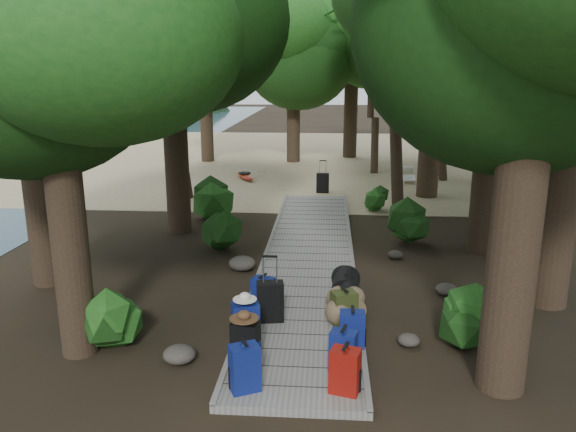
# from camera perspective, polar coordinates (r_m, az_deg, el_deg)

# --- Properties ---
(ground) EXTENTS (120.00, 120.00, 0.00)m
(ground) POSITION_cam_1_polar(r_m,az_deg,el_deg) (11.74, 1.93, -5.91)
(ground) COLOR black
(ground) RESTS_ON ground
(sand_beach) EXTENTS (40.00, 22.00, 0.02)m
(sand_beach) POSITION_cam_1_polar(r_m,az_deg,el_deg) (27.30, 3.29, 5.91)
(sand_beach) COLOR tan
(sand_beach) RESTS_ON ground
(boardwalk) EXTENTS (2.00, 12.00, 0.12)m
(boardwalk) POSITION_cam_1_polar(r_m,az_deg,el_deg) (12.66, 2.12, -4.08)
(boardwalk) COLOR gray
(boardwalk) RESTS_ON ground
(backpack_left_a) EXTENTS (0.44, 0.39, 0.69)m
(backpack_left_a) POSITION_cam_1_polar(r_m,az_deg,el_deg) (7.41, -4.44, -14.92)
(backpack_left_a) COLOR navy
(backpack_left_a) RESTS_ON boardwalk
(backpack_left_b) EXTENTS (0.41, 0.33, 0.68)m
(backpack_left_b) POSITION_cam_1_polar(r_m,az_deg,el_deg) (8.03, -4.34, -12.47)
(backpack_left_b) COLOR black
(backpack_left_b) RESTS_ON boardwalk
(backpack_left_c) EXTENTS (0.46, 0.39, 0.74)m
(backpack_left_c) POSITION_cam_1_polar(r_m,az_deg,el_deg) (8.50, -4.33, -10.66)
(backpack_left_c) COLOR navy
(backpack_left_c) RESTS_ON boardwalk
(backpack_left_d) EXTENTS (0.44, 0.38, 0.55)m
(backpack_left_d) POSITION_cam_1_polar(r_m,az_deg,el_deg) (9.87, -2.56, -7.52)
(backpack_left_d) COLOR navy
(backpack_left_d) RESTS_ON boardwalk
(backpack_right_a) EXTENTS (0.42, 0.35, 0.65)m
(backpack_right_a) POSITION_cam_1_polar(r_m,az_deg,el_deg) (7.39, 5.82, -15.17)
(backpack_right_a) COLOR #9B1A0A
(backpack_right_a) RESTS_ON boardwalk
(backpack_right_b) EXTENTS (0.41, 0.33, 0.64)m
(backpack_right_b) POSITION_cam_1_polar(r_m,az_deg,el_deg) (7.87, 5.63, -13.30)
(backpack_right_b) COLOR navy
(backpack_right_b) RESTS_ON boardwalk
(backpack_right_c) EXTENTS (0.37, 0.26, 0.63)m
(backpack_right_c) POSITION_cam_1_polar(r_m,az_deg,el_deg) (8.47, 6.54, -11.23)
(backpack_right_c) COLOR navy
(backpack_right_c) RESTS_ON boardwalk
(backpack_right_d) EXTENTS (0.47, 0.40, 0.60)m
(backpack_right_d) POSITION_cam_1_polar(r_m,az_deg,el_deg) (9.23, 5.70, -9.06)
(backpack_right_d) COLOR #363F18
(backpack_right_d) RESTS_ON boardwalk
(duffel_right_khaki) EXTENTS (0.67, 0.77, 0.43)m
(duffel_right_khaki) POSITION_cam_1_polar(r_m,az_deg,el_deg) (9.48, 5.87, -8.96)
(duffel_right_khaki) COLOR brown
(duffel_right_khaki) RESTS_ON boardwalk
(duffel_right_black) EXTENTS (0.55, 0.81, 0.48)m
(duffel_right_black) POSITION_cam_1_polar(r_m,az_deg,el_deg) (10.23, 5.90, -6.98)
(duffel_right_black) COLOR black
(duffel_right_black) RESTS_ON boardwalk
(suitcase_on_boardwalk) EXTENTS (0.47, 0.30, 0.67)m
(suitcase_on_boardwalk) POSITION_cam_1_polar(r_m,az_deg,el_deg) (9.25, -1.82, -8.68)
(suitcase_on_boardwalk) COLOR black
(suitcase_on_boardwalk) RESTS_ON boardwalk
(lone_suitcase_on_sand) EXTENTS (0.44, 0.26, 0.67)m
(lone_suitcase_on_sand) POSITION_cam_1_polar(r_m,az_deg,el_deg) (19.37, 3.53, 3.37)
(lone_suitcase_on_sand) COLOR black
(lone_suitcase_on_sand) RESTS_ON sand_beach
(hat_brown) EXTENTS (0.41, 0.41, 0.12)m
(hat_brown) POSITION_cam_1_polar(r_m,az_deg,el_deg) (7.82, -4.49, -9.96)
(hat_brown) COLOR #51351E
(hat_brown) RESTS_ON backpack_left_b
(hat_white) EXTENTS (0.35, 0.35, 0.12)m
(hat_white) POSITION_cam_1_polar(r_m,az_deg,el_deg) (8.30, -4.42, -8.08)
(hat_white) COLOR silver
(hat_white) RESTS_ON backpack_left_c
(kayak) EXTENTS (2.10, 3.39, 0.34)m
(kayak) POSITION_cam_1_polar(r_m,az_deg,el_deg) (21.85, -4.41, 4.20)
(kayak) COLOR #A41F0E
(kayak) RESTS_ON sand_beach
(sun_lounger) EXTENTS (0.72, 1.68, 0.53)m
(sun_lounger) POSITION_cam_1_polar(r_m,az_deg,el_deg) (21.69, 12.12, 4.08)
(sun_lounger) COLOR silver
(sun_lounger) RESTS_ON sand_beach
(tree_right_a) EXTENTS (5.36, 5.36, 8.94)m
(tree_right_a) POSITION_cam_1_polar(r_m,az_deg,el_deg) (7.29, 23.89, 16.25)
(tree_right_a) COLOR black
(tree_right_a) RESTS_ON ground
(tree_right_c) EXTENTS (5.05, 5.05, 8.73)m
(tree_right_c) POSITION_cam_1_polar(r_m,az_deg,el_deg) (13.33, 20.45, 14.81)
(tree_right_c) COLOR black
(tree_right_c) RESTS_ON ground
(tree_right_d) EXTENTS (5.88, 5.88, 10.78)m
(tree_right_d) POSITION_cam_1_polar(r_m,az_deg,el_deg) (15.56, 23.36, 18.18)
(tree_right_d) COLOR black
(tree_right_d) RESTS_ON ground
(tree_right_e) EXTENTS (5.55, 5.55, 10.00)m
(tree_right_e) POSITION_cam_1_polar(r_m,az_deg,el_deg) (18.99, 14.83, 16.80)
(tree_right_e) COLOR black
(tree_right_e) RESTS_ON ground
(tree_right_f) EXTENTS (5.36, 5.36, 9.57)m
(tree_right_f) POSITION_cam_1_polar(r_m,az_deg,el_deg) (21.78, 20.27, 15.49)
(tree_right_f) COLOR black
(tree_right_f) RESTS_ON ground
(tree_left_a) EXTENTS (4.44, 4.44, 7.40)m
(tree_left_a) POSITION_cam_1_polar(r_m,az_deg,el_deg) (8.29, -22.56, 10.67)
(tree_left_a) COLOR black
(tree_left_a) RESTS_ON ground
(tree_left_b) EXTENTS (5.19, 5.19, 9.35)m
(tree_left_b) POSITION_cam_1_polar(r_m,az_deg,el_deg) (11.56, -25.27, 16.06)
(tree_left_b) COLOR black
(tree_left_b) RESTS_ON ground
(tree_left_c) EXTENTS (5.03, 5.03, 8.76)m
(tree_left_c) POSITION_cam_1_polar(r_m,az_deg,el_deg) (14.51, -11.75, 15.35)
(tree_left_c) COLOR black
(tree_left_c) RESTS_ON ground
(tree_back_a) EXTENTS (4.99, 4.99, 8.64)m
(tree_back_a) POSITION_cam_1_polar(r_m,az_deg,el_deg) (25.82, 0.56, 15.03)
(tree_back_a) COLOR black
(tree_back_a) RESTS_ON ground
(tree_back_b) EXTENTS (5.23, 5.23, 9.33)m
(tree_back_b) POSITION_cam_1_polar(r_m,az_deg,el_deg) (27.42, 6.54, 15.64)
(tree_back_b) COLOR black
(tree_back_b) RESTS_ON ground
(tree_back_c) EXTENTS (4.49, 4.49, 8.09)m
(tree_back_c) POSITION_cam_1_polar(r_m,az_deg,el_deg) (26.91, 15.05, 13.95)
(tree_back_c) COLOR black
(tree_back_c) RESTS_ON ground
(tree_back_d) EXTENTS (4.99, 4.99, 8.31)m
(tree_back_d) POSITION_cam_1_polar(r_m,az_deg,el_deg) (26.22, -8.47, 14.52)
(tree_back_d) COLOR black
(tree_back_d) RESTS_ON ground
(palm_right_a) EXTENTS (4.73, 4.73, 8.06)m
(palm_right_a) POSITION_cam_1_polar(r_m,az_deg,el_deg) (16.50, 12.19, 13.99)
(palm_right_a) COLOR #0F3812
(palm_right_a) RESTS_ON ground
(palm_right_b) EXTENTS (4.38, 4.38, 8.46)m
(palm_right_b) POSITION_cam_1_polar(r_m,az_deg,el_deg) (22.32, 16.03, 14.33)
(palm_right_b) COLOR #0F3812
(palm_right_b) RESTS_ON ground
(palm_right_c) EXTENTS (4.25, 4.25, 6.76)m
(palm_right_c) POSITION_cam_1_polar(r_m,az_deg,el_deg) (23.34, 9.61, 12.59)
(palm_right_c) COLOR #0F3812
(palm_right_c) RESTS_ON ground
(palm_left_a) EXTENTS (4.81, 4.81, 7.65)m
(palm_left_a) POSITION_cam_1_polar(r_m,az_deg,el_deg) (18.46, -11.53, 13.41)
(palm_left_a) COLOR #0F3812
(palm_left_a) RESTS_ON ground
(rock_left_a) EXTENTS (0.48, 0.43, 0.26)m
(rock_left_a) POSITION_cam_1_polar(r_m,az_deg,el_deg) (8.49, -10.98, -13.64)
(rock_left_a) COLOR #4C473F
(rock_left_a) RESTS_ON ground
(rock_left_b) EXTENTS (0.40, 0.36, 0.22)m
(rock_left_b) POSITION_cam_1_polar(r_m,az_deg,el_deg) (10.05, -15.68, -9.44)
(rock_left_b) COLOR #4C473F
(rock_left_b) RESTS_ON ground
(rock_left_c) EXTENTS (0.57, 0.51, 0.31)m
(rock_left_c) POSITION_cam_1_polar(r_m,az_deg,el_deg) (11.93, -4.67, -4.82)
(rock_left_c) COLOR #4C473F
(rock_left_c) RESTS_ON ground
(rock_left_d) EXTENTS (0.34, 0.31, 0.19)m
(rock_left_d) POSITION_cam_1_polar(r_m,az_deg,el_deg) (15.01, -5.82, -1.02)
(rock_left_d) COLOR #4C473F
(rock_left_d) RESTS_ON ground
(rock_right_a) EXTENTS (0.35, 0.31, 0.19)m
(rock_right_a) POSITION_cam_1_polar(r_m,az_deg,el_deg) (9.01, 12.18, -12.22)
(rock_right_a) COLOR #4C473F
(rock_right_a) RESTS_ON ground
(rock_right_b) EXTENTS (0.41, 0.37, 0.23)m
(rock_right_b) POSITION_cam_1_polar(r_m,az_deg,el_deg) (11.06, 15.78, -7.18)
(rock_right_b) COLOR #4C473F
(rock_right_b) RESTS_ON ground
(rock_right_c) EXTENTS (0.33, 0.29, 0.18)m
(rock_right_c) POSITION_cam_1_polar(r_m,az_deg,el_deg) (12.88, 10.83, -3.87)
(rock_right_c) COLOR #4C473F
(rock_right_c) RESTS_ON ground
(shrub_left_a) EXTENTS (1.01, 1.01, 0.91)m
(shrub_left_a) POSITION_cam_1_polar(r_m,az_deg,el_deg) (8.98, -17.08, -10.11)
(shrub_left_a) COLOR #174D17
(shrub_left_a) RESTS_ON ground
(shrub_left_b) EXTENTS (0.92, 0.92, 0.83)m
(shrub_left_b) POSITION_cam_1_polar(r_m,az_deg,el_deg) (13.18, -6.61, -1.81)
(shrub_left_b) COLOR #174D17
(shrub_left_b) RESTS_ON ground
(shrub_left_c) EXTENTS (1.37, 1.37, 1.24)m
(shrub_left_c) POSITION_cam_1_polar(r_m,az_deg,el_deg) (16.03, -7.85, 1.86)
(shrub_left_c) COLOR #174D17
(shrub_left_c) RESTS_ON ground
(shrub_right_a) EXTENTS (0.96, 0.96, 0.86)m
(shrub_right_a) POSITION_cam_1_polar(r_m,az_deg,el_deg) (9.12, 17.73, -9.94)
(shrub_right_a) COLOR #174D17
(shrub_right_a) RESTS_ON ground
(shrub_right_b) EXTENTS (1.14, 1.14, 1.03)m
(shrub_right_b) POSITION_cam_1_polar(r_m,az_deg,el_deg) (13.78, 12.17, -0.88)
(shrub_right_b) COLOR #174D17
(shrub_right_b) RESTS_ON ground
(shrub_right_c) EXTENTS (0.74, 0.74, 0.66)m
(shrub_right_c) POSITION_cam_1_polar(r_m,az_deg,el_deg) (17.13, 9.13, 1.65)
(shrub_right_c) COLOR #174D17
(shrub_right_c) RESTS_ON ground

